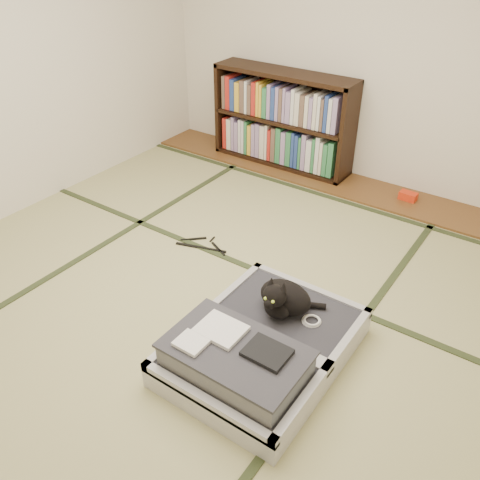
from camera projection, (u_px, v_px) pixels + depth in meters
The scene contains 10 objects.
floor at pixel (205, 291), 3.46m from camera, with size 4.50×4.50×0.00m, color tan.
wood_strip at pixel (335, 182), 4.83m from camera, with size 4.00×0.50×0.02m, color brown.
red_item at pixel (408, 196), 4.49m from camera, with size 0.15×0.09×0.07m, color red.
room_shell at pixel (194, 74), 2.66m from camera, with size 4.50×4.50×4.50m.
tatami_borders at pixel (246, 257), 3.80m from camera, with size 4.00×4.50×0.01m.
bookcase at pixel (283, 121), 4.94m from camera, with size 1.42×0.32×0.92m.
suitcase at pixel (259, 348), 2.86m from camera, with size 0.84×1.12×0.33m.
cat at pixel (283, 298), 2.98m from camera, with size 0.37×0.37×0.30m.
cable_coil at pixel (312, 321), 2.96m from camera, with size 0.12×0.12×0.03m.
hanger at pixel (203, 246), 3.92m from camera, with size 0.42×0.25×0.01m.
Camera 1 is at (1.75, -2.08, 2.19)m, focal length 38.00 mm.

